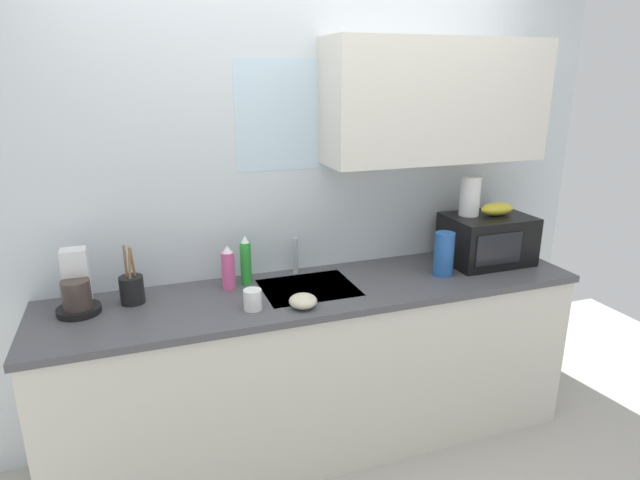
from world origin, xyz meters
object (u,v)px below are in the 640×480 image
at_px(microwave, 487,239).
at_px(utensil_crock, 132,289).
at_px(small_bowl, 303,301).
at_px(dish_soap_bottle_pink, 228,269).
at_px(banana_bunch, 497,209).
at_px(cereal_canister, 444,254).
at_px(coffee_maker, 77,289).
at_px(dish_soap_bottle_green, 246,261).
at_px(paper_towel_roll, 470,196).
at_px(mug_white, 253,300).

relative_size(microwave, utensil_crock, 1.60).
relative_size(utensil_crock, small_bowl, 2.21).
distance_m(dish_soap_bottle_pink, small_bowl, 0.45).
relative_size(banana_bunch, cereal_canister, 0.86).
relative_size(coffee_maker, cereal_canister, 1.20).
xyz_separation_m(dish_soap_bottle_pink, utensil_crock, (-0.46, -0.02, -0.03)).
distance_m(banana_bunch, cereal_canister, 0.44).
relative_size(dish_soap_bottle_green, dish_soap_bottle_pink, 1.13).
xyz_separation_m(utensil_crock, small_bowl, (0.73, -0.32, -0.04)).
bearing_deg(microwave, paper_towel_roll, 152.62).
distance_m(banana_bunch, paper_towel_roll, 0.18).
height_order(cereal_canister, utensil_crock, utensil_crock).
relative_size(banana_bunch, utensil_crock, 0.70).
bearing_deg(utensil_crock, dish_soap_bottle_green, 6.33).
xyz_separation_m(dish_soap_bottle_pink, cereal_canister, (1.11, -0.19, 0.01)).
distance_m(mug_white, small_bowl, 0.23).
relative_size(coffee_maker, utensil_crock, 0.97).
relative_size(dish_soap_bottle_green, cereal_canister, 1.09).
bearing_deg(coffee_maker, mug_white, -18.49).
height_order(mug_white, utensil_crock, utensil_crock).
bearing_deg(cereal_canister, paper_towel_roll, 32.01).
bearing_deg(banana_bunch, paper_towel_roll, 161.57).
distance_m(dish_soap_bottle_pink, utensil_crock, 0.46).
bearing_deg(coffee_maker, paper_towel_roll, -0.23).
bearing_deg(cereal_canister, coffee_maker, 174.95).
relative_size(microwave, coffee_maker, 1.64).
xyz_separation_m(microwave, mug_white, (-1.39, -0.19, -0.09)).
relative_size(paper_towel_roll, dish_soap_bottle_pink, 0.98).
xyz_separation_m(dish_soap_bottle_pink, mug_white, (0.06, -0.28, -0.06)).
xyz_separation_m(banana_bunch, small_bowl, (-1.22, -0.25, -0.27)).
bearing_deg(dish_soap_bottle_pink, paper_towel_roll, -1.85).
distance_m(cereal_canister, mug_white, 1.06).
xyz_separation_m(banana_bunch, utensil_crock, (-1.95, 0.07, -0.23)).
height_order(banana_bunch, small_bowl, banana_bunch).
xyz_separation_m(banana_bunch, coffee_maker, (-2.18, 0.06, -0.20)).
bearing_deg(microwave, utensil_crock, 177.85).
distance_m(mug_white, utensil_crock, 0.57).
bearing_deg(microwave, dish_soap_bottle_pink, 176.24).
xyz_separation_m(paper_towel_roll, small_bowl, (-1.07, -0.30, -0.35)).
distance_m(paper_towel_roll, small_bowl, 1.16).
xyz_separation_m(dish_soap_bottle_pink, small_bowl, (0.28, -0.34, -0.07)).
distance_m(microwave, coffee_maker, 2.13).
relative_size(mug_white, small_bowl, 0.73).
distance_m(paper_towel_roll, utensil_crock, 1.83).
xyz_separation_m(microwave, coffee_maker, (-2.13, 0.06, -0.03)).
height_order(microwave, coffee_maker, coffee_maker).
bearing_deg(coffee_maker, dish_soap_bottle_pink, 2.94).
xyz_separation_m(coffee_maker, small_bowl, (0.96, -0.31, -0.07)).
xyz_separation_m(dish_soap_bottle_green, dish_soap_bottle_pink, (-0.10, -0.04, -0.01)).
relative_size(paper_towel_roll, small_bowl, 1.69).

